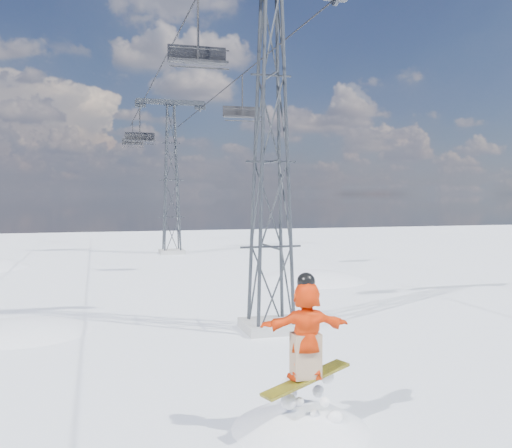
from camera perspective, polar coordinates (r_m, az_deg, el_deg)
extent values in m
plane|color=white|center=(11.56, 9.98, -19.71)|extent=(120.00, 120.00, 0.00)
cube|color=#999999|center=(18.92, 1.48, -10.15)|extent=(1.80, 1.80, 0.30)
cube|color=#999999|center=(43.16, -8.42, -2.76)|extent=(1.80, 1.80, 0.30)
cube|color=#303338|center=(43.48, -8.53, 11.96)|extent=(5.00, 0.35, 0.35)
cube|color=#303338|center=(43.22, -11.49, 11.72)|extent=(0.80, 0.25, 0.50)
cube|color=#303338|center=(43.78, -5.61, 11.65)|extent=(0.80, 0.25, 0.50)
cylinder|color=black|center=(29.97, -9.48, 15.28)|extent=(0.06, 51.00, 0.06)
cylinder|color=black|center=(30.76, -1.01, 15.00)|extent=(0.06, 51.00, 0.06)
cube|color=#A39515|center=(10.89, 5.04, -15.21)|extent=(1.86, 0.92, 0.37)
imported|color=#FF430B|center=(10.64, 5.06, -10.49)|extent=(1.72, 0.71, 1.80)
cube|color=#94785B|center=(10.76, 5.05, -13.01)|extent=(0.54, 0.44, 0.83)
sphere|color=black|center=(10.47, 5.08, -5.79)|extent=(0.34, 0.34, 0.34)
cylinder|color=black|center=(19.49, -5.82, 18.88)|extent=(0.08, 0.08, 2.11)
cube|color=black|center=(19.23, -5.80, 15.85)|extent=(1.92, 0.43, 0.08)
cube|color=black|center=(19.50, -5.92, 16.54)|extent=(1.92, 0.06, 0.53)
cylinder|color=black|center=(18.95, -5.67, 15.30)|extent=(1.92, 0.06, 0.06)
cylinder|color=black|center=(19.03, -5.65, 17.03)|extent=(1.92, 0.05, 0.05)
cylinder|color=black|center=(31.28, -1.38, 12.71)|extent=(0.08, 0.08, 2.24)
cube|color=black|center=(31.11, -1.38, 10.67)|extent=(2.04, 0.46, 0.08)
cube|color=black|center=(31.37, -1.48, 11.17)|extent=(2.04, 0.06, 0.56)
cylinder|color=black|center=(30.84, -1.26, 10.27)|extent=(2.04, 0.06, 0.06)
cylinder|color=black|center=(30.87, -1.24, 11.40)|extent=(2.04, 0.05, 0.05)
cylinder|color=black|center=(43.77, -11.54, 9.75)|extent=(0.09, 0.09, 2.41)
cube|color=black|center=(43.65, -11.53, 8.18)|extent=(2.19, 0.49, 0.09)
cube|color=black|center=(43.92, -11.55, 8.57)|extent=(2.19, 0.07, 0.60)
cylinder|color=black|center=(43.35, -11.49, 7.85)|extent=(2.19, 0.07, 0.07)
cylinder|color=black|center=(43.36, -11.50, 8.72)|extent=(2.19, 0.05, 0.05)
cylinder|color=black|center=(51.98, -12.23, 8.88)|extent=(0.07, 0.07, 2.01)
cube|color=black|center=(51.88, -12.21, 7.78)|extent=(1.83, 0.41, 0.07)
cube|color=black|center=(52.11, -12.23, 8.06)|extent=(1.83, 0.05, 0.50)
cylinder|color=black|center=(51.64, -12.19, 7.54)|extent=(1.83, 0.05, 0.05)
cylinder|color=black|center=(51.64, -12.20, 8.16)|extent=(1.83, 0.05, 0.05)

